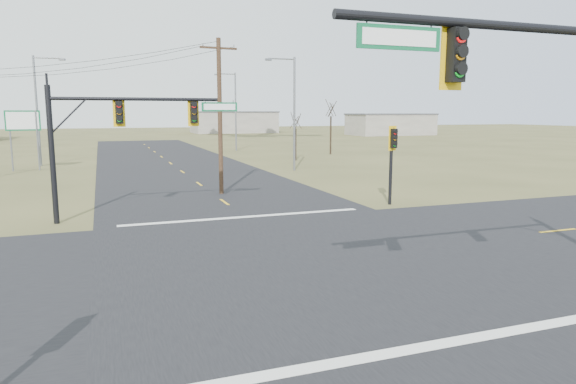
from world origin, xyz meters
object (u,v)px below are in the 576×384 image
object	(u,v)px
utility_pole_near	(220,115)
mast_arm_far	(124,123)
streetlight_b	(234,107)
bare_tree_c	(296,120)
highway_sign	(23,128)
streetlight_c	(39,105)
pedestal_signal_ne	(393,147)
bare_tree_d	(331,108)
streetlight_a	(292,108)

from	to	relation	value
utility_pole_near	mast_arm_far	bearing A→B (deg)	-135.07
streetlight_b	bare_tree_c	distance (m)	16.02
highway_sign	bare_tree_c	xyz separation A→B (m)	(25.82, 1.19, 0.46)
streetlight_c	bare_tree_c	world-z (taller)	streetlight_c
pedestal_signal_ne	highway_sign	distance (m)	33.29
utility_pole_near	bare_tree_c	xyz separation A→B (m)	(12.53, 19.73, -0.72)
mast_arm_far	bare_tree_d	distance (m)	40.59
mast_arm_far	bare_tree_c	xyz separation A→B (m)	(18.46, 25.65, -0.35)
highway_sign	streetlight_b	xyz separation A→B (m)	(23.06, 16.90, 1.96)
bare_tree_c	highway_sign	bearing A→B (deg)	-177.36
utility_pole_near	streetlight_a	distance (m)	13.87
highway_sign	bare_tree_c	bearing A→B (deg)	-0.97
mast_arm_far	streetlight_c	bearing A→B (deg)	97.01
highway_sign	streetlight_c	world-z (taller)	streetlight_c
utility_pole_near	bare_tree_d	xyz separation A→B (m)	(19.41, 25.78, 0.64)
streetlight_a	bare_tree_c	bearing A→B (deg)	55.74
highway_sign	streetlight_a	bearing A→B (deg)	-23.09
utility_pole_near	highway_sign	bearing A→B (deg)	125.62
highway_sign	streetlight_c	size ratio (longest dim) A/B	0.51
highway_sign	bare_tree_c	distance (m)	25.85
mast_arm_far	utility_pole_near	world-z (taller)	utility_pole_near
mast_arm_far	streetlight_b	xyz separation A→B (m)	(15.71, 41.35, 1.14)
pedestal_signal_ne	streetlight_b	world-z (taller)	streetlight_b
utility_pole_near	bare_tree_c	bearing A→B (deg)	57.58
utility_pole_near	highway_sign	size ratio (longest dim) A/B	1.82
pedestal_signal_ne	bare_tree_c	size ratio (longest dim) A/B	0.81
utility_pole_near	streetlight_b	bearing A→B (deg)	74.58
highway_sign	streetlight_c	bearing A→B (deg)	74.09
bare_tree_d	streetlight_a	bearing A→B (deg)	-125.30
pedestal_signal_ne	bare_tree_d	xyz separation A→B (m)	(11.36, 32.78, 2.39)
utility_pole_near	bare_tree_c	world-z (taller)	utility_pole_near
pedestal_signal_ne	streetlight_a	size ratio (longest dim) A/B	0.45
utility_pole_near	streetlight_b	size ratio (longest dim) A/B	0.94
pedestal_signal_ne	streetlight_a	xyz separation A→B (m)	(0.71, 17.75, 2.28)
utility_pole_near	streetlight_b	distance (m)	36.77
highway_sign	streetlight_b	distance (m)	28.66
streetlight_a	streetlight_b	bearing A→B (deg)	76.13
mast_arm_far	highway_sign	world-z (taller)	mast_arm_far
bare_tree_d	utility_pole_near	bearing A→B (deg)	-126.98
utility_pole_near	bare_tree_d	world-z (taller)	utility_pole_near
mast_arm_far	streetlight_a	world-z (taller)	streetlight_a
mast_arm_far	streetlight_c	size ratio (longest dim) A/B	0.85
highway_sign	bare_tree_d	world-z (taller)	bare_tree_d
mast_arm_far	streetlight_b	distance (m)	44.25
bare_tree_d	streetlight_b	bearing A→B (deg)	134.90
bare_tree_d	mast_arm_far	bearing A→B (deg)	-128.64
streetlight_b	bare_tree_c	size ratio (longest dim) A/B	1.89
mast_arm_far	highway_sign	distance (m)	25.55
pedestal_signal_ne	utility_pole_near	world-z (taller)	utility_pole_near
pedestal_signal_ne	streetlight_a	bearing A→B (deg)	73.08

